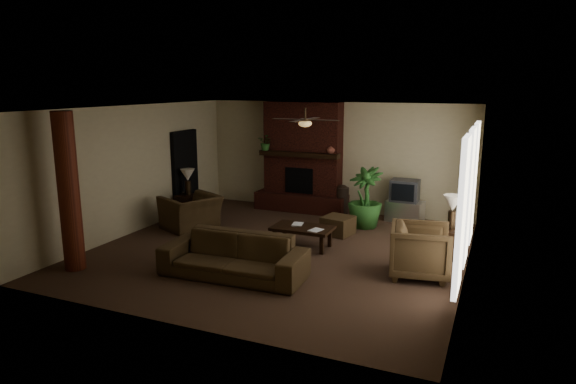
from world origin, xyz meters
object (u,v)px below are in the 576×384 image
at_px(sofa, 233,249).
at_px(side_table_left, 188,206).
at_px(log_column, 69,192).
at_px(armchair_right, 420,248).
at_px(lamp_right, 453,206).
at_px(lamp_left, 188,177).
at_px(coffee_table, 302,229).
at_px(ottoman, 338,225).
at_px(tv_stand, 405,211).
at_px(armchair_left, 191,207).
at_px(floor_plant, 365,210).
at_px(side_table_right, 450,243).
at_px(floor_vase, 342,198).

height_order(sofa, side_table_left, sofa).
height_order(log_column, armchair_right, log_column).
relative_size(side_table_left, lamp_right, 0.85).
relative_size(armchair_right, lamp_left, 1.54).
distance_m(coffee_table, ottoman, 1.22).
relative_size(log_column, armchair_right, 2.80).
relative_size(sofa, tv_stand, 2.92).
bearing_deg(armchair_left, floor_plant, 138.27).
distance_m(floor_plant, side_table_right, 2.47).
height_order(lamp_left, side_table_right, lamp_left).
xyz_separation_m(sofa, floor_plant, (1.29, 3.87, -0.10)).
xyz_separation_m(armchair_right, ottoman, (-2.04, 1.82, -0.30)).
bearing_deg(sofa, armchair_left, 134.25).
bearing_deg(side_table_left, floor_plant, 10.92).
xyz_separation_m(armchair_right, tv_stand, (-0.89, 3.48, -0.25)).
distance_m(log_column, floor_plant, 6.28).
height_order(tv_stand, lamp_left, lamp_left).
relative_size(sofa, side_table_right, 4.52).
bearing_deg(side_table_left, tv_stand, 18.43).
bearing_deg(log_column, coffee_table, 39.52).
relative_size(floor_vase, side_table_right, 1.40).
relative_size(floor_plant, lamp_right, 2.14).
height_order(tv_stand, floor_vase, floor_vase).
xyz_separation_m(coffee_table, floor_plant, (0.77, 1.95, 0.02)).
height_order(sofa, armchair_left, armchair_left).
distance_m(ottoman, floor_vase, 1.75).
xyz_separation_m(sofa, side_table_right, (3.31, 2.47, -0.21)).
xyz_separation_m(side_table_left, lamp_right, (6.30, -0.53, 0.73)).
xyz_separation_m(floor_vase, lamp_left, (-3.46, -1.67, 0.57)).
bearing_deg(floor_vase, ottoman, -75.65).
distance_m(armchair_right, side_table_right, 1.30).
distance_m(coffee_table, floor_plant, 2.10).
distance_m(sofa, ottoman, 3.21).
bearing_deg(side_table_right, floor_plant, 145.32).
xyz_separation_m(armchair_left, lamp_left, (-0.66, 0.89, 0.49)).
relative_size(log_column, armchair_left, 2.40).
distance_m(floor_vase, floor_plant, 1.20).
bearing_deg(sofa, log_column, -166.50).
height_order(armchair_left, ottoman, armchair_left).
xyz_separation_m(ottoman, lamp_right, (2.41, -0.55, 0.80)).
relative_size(floor_plant, side_table_left, 2.53).
xyz_separation_m(ottoman, floor_plant, (0.39, 0.80, 0.19)).
distance_m(log_column, lamp_left, 3.91).
distance_m(sofa, armchair_left, 3.20).
bearing_deg(side_table_right, ottoman, 166.10).
height_order(sofa, side_table_right, sofa).
relative_size(ottoman, side_table_left, 1.09).
xyz_separation_m(side_table_left, side_table_right, (6.30, -0.58, 0.00)).
relative_size(armchair_left, armchair_right, 1.16).
bearing_deg(lamp_right, side_table_left, 175.22).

